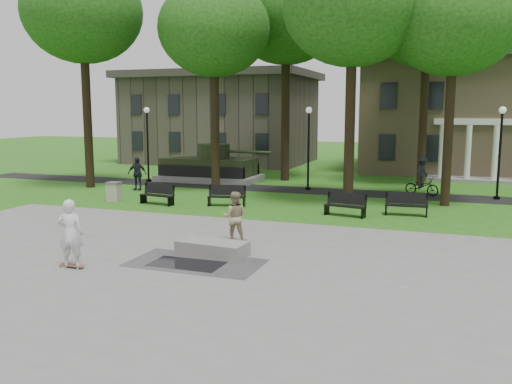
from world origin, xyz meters
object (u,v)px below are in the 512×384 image
cyclist (422,180)px  trash_bin (114,191)px  concrete_block (212,248)px  skateboarder (70,234)px  friend_watching (234,217)px  park_bench_0 (158,194)px

cyclist → trash_bin: cyclist is taller
concrete_block → trash_bin: (-8.99, 7.84, 0.24)m
skateboarder → trash_bin: skateboarder is taller
friend_watching → trash_bin: (-8.99, 6.00, -0.42)m
concrete_block → skateboarder: size_ratio=1.09×
cyclist → park_bench_0: (-11.97, -7.33, -0.33)m
concrete_block → skateboarder: 4.28m
skateboarder → cyclist: (8.85, 17.67, -0.18)m
concrete_block → skateboarder: bearing=-141.7°
concrete_block → cyclist: 16.07m
skateboarder → trash_bin: bearing=-77.8°
friend_watching → cyclist: bearing=-130.1°
concrete_block → skateboarder: (-3.30, -2.61, 0.78)m
concrete_block → friend_watching: friend_watching is taller
park_bench_0 → trash_bin: bearing=-173.2°
friend_watching → concrete_block: bearing=72.5°
skateboarder → cyclist: 19.77m
trash_bin → skateboarder: bearing=-61.4°
skateboarder → trash_bin: 11.91m
friend_watching → cyclist: size_ratio=0.85×
skateboarder → friend_watching: size_ratio=1.14×
concrete_block → cyclist: size_ratio=1.06×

